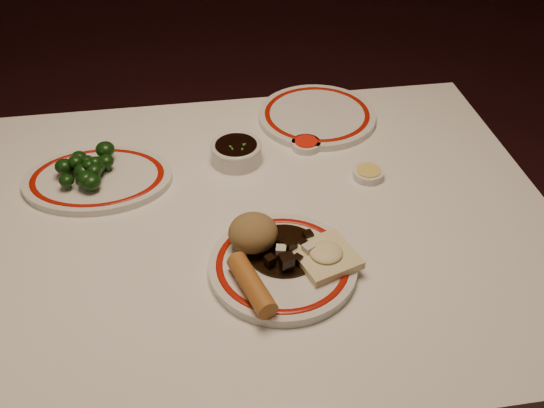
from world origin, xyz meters
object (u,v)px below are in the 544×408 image
at_px(rice_mound, 253,233).
at_px(fried_wonton, 326,256).
at_px(spring_roll, 252,285).
at_px(stirfry_heap, 282,248).
at_px(broccoli_plate, 98,179).
at_px(dining_table, 243,254).
at_px(broccoli_pile, 87,167).
at_px(soy_bowl, 236,153).
at_px(main_plate, 283,266).

height_order(rice_mound, fried_wonton, rice_mound).
relative_size(spring_roll, stirfry_heap, 0.95).
bearing_deg(broccoli_plate, dining_table, -30.04).
bearing_deg(stirfry_heap, dining_table, 116.26).
distance_m(rice_mound, broccoli_pile, 0.40).
distance_m(rice_mound, soy_bowl, 0.29).
bearing_deg(rice_mound, main_plate, -48.00).
height_order(dining_table, rice_mound, rice_mound).
xyz_separation_m(main_plate, broccoli_plate, (-0.33, 0.30, -0.00)).
xyz_separation_m(dining_table, broccoli_plate, (-0.28, 0.16, 0.10)).
bearing_deg(main_plate, broccoli_plate, 137.59).
xyz_separation_m(broccoli_plate, soy_bowl, (0.29, 0.03, 0.01)).
height_order(spring_roll, fried_wonton, spring_roll).
bearing_deg(broccoli_pile, stirfry_heap, -38.62).
xyz_separation_m(dining_table, main_plate, (0.05, -0.14, 0.10)).
bearing_deg(broccoli_plate, spring_roll, -53.12).
bearing_deg(broccoli_plate, soy_bowl, 6.39).
xyz_separation_m(spring_roll, broccoli_pile, (-0.28, 0.36, 0.00)).
height_order(fried_wonton, broccoli_pile, broccoli_pile).
bearing_deg(spring_roll, broccoli_pile, 111.23).
distance_m(spring_roll, fried_wonton, 0.14).
xyz_separation_m(main_plate, fried_wonton, (0.07, -0.01, 0.02)).
distance_m(dining_table, rice_mound, 0.17).
relative_size(main_plate, fried_wonton, 2.67).
relative_size(spring_roll, broccoli_pile, 0.91).
bearing_deg(main_plate, broccoli_pile, 138.65).
xyz_separation_m(rice_mound, broccoli_pile, (-0.30, 0.26, -0.01)).
relative_size(dining_table, rice_mound, 13.84).
xyz_separation_m(fried_wonton, broccoli_pile, (-0.42, 0.31, 0.01)).
bearing_deg(fried_wonton, soy_bowl, 108.98).
height_order(main_plate, broccoli_pile, broccoli_pile).
distance_m(fried_wonton, broccoli_pile, 0.52).
bearing_deg(soy_bowl, stirfry_heap, -81.56).
distance_m(stirfry_heap, broccoli_pile, 0.45).
bearing_deg(spring_roll, broccoli_plate, 109.89).
distance_m(main_plate, broccoli_pile, 0.46).
bearing_deg(spring_roll, soy_bowl, 70.41).
relative_size(spring_roll, soy_bowl, 1.19).
xyz_separation_m(dining_table, fried_wonton, (0.13, -0.15, 0.12)).
height_order(fried_wonton, soy_bowl, fried_wonton).
xyz_separation_m(stirfry_heap, soy_bowl, (-0.05, 0.31, -0.01)).
distance_m(broccoli_pile, soy_bowl, 0.30).
xyz_separation_m(dining_table, soy_bowl, (0.01, 0.19, 0.11)).
bearing_deg(main_plate, fried_wonton, -3.90).
relative_size(dining_table, spring_roll, 9.49).
bearing_deg(broccoli_pile, broccoli_plate, -8.58).
distance_m(spring_roll, soy_bowl, 0.39).
distance_m(fried_wonton, stirfry_heap, 0.08).
relative_size(rice_mound, broccoli_pile, 0.62).
xyz_separation_m(rice_mound, spring_roll, (-0.02, -0.11, -0.01)).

